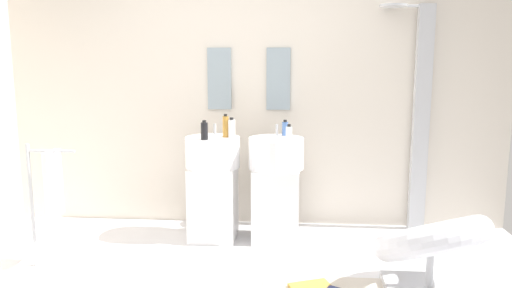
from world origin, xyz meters
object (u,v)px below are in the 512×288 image
Objects in this scene: pedestal_sink_left at (213,184)px; shower_column at (420,114)px; lounge_chair at (431,246)px; towel_rack at (50,187)px; soap_bottle_clear at (289,132)px; soap_bottle_blue at (285,128)px; soap_bottle_white at (232,128)px; soap_bottle_amber at (226,126)px; soap_bottle_black at (204,131)px; pedestal_sink_right at (276,186)px.

shower_column is at bearing 11.87° from pedestal_sink_left.
lounge_chair is (-0.22, -1.37, -0.73)m from shower_column.
pedestal_sink_left is 1.33m from towel_rack.
soap_bottle_clear is 0.92× the size of soap_bottle_blue.
soap_bottle_clear reaches higher than pedestal_sink_left.
towel_rack is at bearing -153.37° from soap_bottle_blue.
soap_bottle_white is at bearing 146.04° from lounge_chair.
towel_rack is 4.76× the size of soap_bottle_amber.
soap_bottle_clear is 0.22m from soap_bottle_blue.
pedestal_sink_left is 6.19× the size of soap_bottle_black.
pedestal_sink_left reaches higher than towel_rack.
pedestal_sink_right is 0.93× the size of lounge_chair.
lounge_chair is at bearing -26.60° from soap_bottle_black.
shower_column is at bearing 13.29° from soap_bottle_white.
pedestal_sink_right is 6.19× the size of soap_bottle_black.
soap_bottle_amber is at bearing -167.68° from shower_column.
pedestal_sink_right is at bearing 137.32° from lounge_chair.
lounge_chair is 5.45× the size of soap_bottle_amber.
pedestal_sink_left is at bearing 177.34° from soap_bottle_white.
shower_column is 3.18m from towel_rack.
soap_bottle_blue is 0.53m from soap_bottle_amber.
pedestal_sink_left is 0.80m from soap_bottle_blue.
soap_bottle_clear is 0.55m from soap_bottle_amber.
shower_column reaches higher than soap_bottle_clear.
shower_column is 2.16× the size of towel_rack.
soap_bottle_amber is (0.11, 0.01, 0.51)m from pedestal_sink_left.
soap_bottle_blue is (-1.21, -0.24, -0.11)m from shower_column.
towel_rack is (-2.73, 0.26, 0.28)m from lounge_chair.
shower_column reaches higher than towel_rack.
pedestal_sink_left is 0.53m from soap_bottle_amber.
soap_bottle_blue is (-0.04, 0.22, 0.01)m from soap_bottle_clear.
lounge_chair is (1.62, -0.98, -0.14)m from pedestal_sink_left.
soap_bottle_white is 0.86× the size of soap_bottle_amber.
soap_bottle_blue reaches higher than towel_rack.
soap_bottle_amber is (-0.51, -0.14, 0.03)m from soap_bottle_blue.
pedestal_sink_left is 1.96m from shower_column.
soap_bottle_clear is (1.77, 0.65, 0.34)m from towel_rack.
soap_bottle_blue is (-0.99, 1.13, 0.62)m from lounge_chair.
lounge_chair is at bearing -5.45° from towel_rack.
pedestal_sink_left is at bearing -168.13° from shower_column.
soap_bottle_white is 0.48m from soap_bottle_blue.
soap_bottle_white is at bearing -166.71° from shower_column.
pedestal_sink_right is at bearing -163.28° from shower_column.
pedestal_sink_left is 5.05× the size of soap_bottle_amber.
lounge_chair is 1.86m from soap_bottle_white.
soap_bottle_amber is at bearing 146.54° from lounge_chair.
towel_rack is 1.92m from soap_bottle_clear.
soap_bottle_black reaches higher than soap_bottle_clear.
pedestal_sink_left is at bearing 180.00° from pedestal_sink_right.
pedestal_sink_right is at bearing 1.18° from soap_bottle_white.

